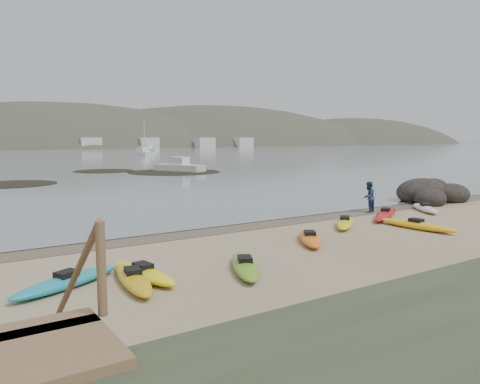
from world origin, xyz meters
TOP-DOWN VIEW (x-y plane):
  - ground at (0.00, 0.00)m, footprint 600.00×600.00m
  - wet_sand at (0.00, -0.30)m, footprint 60.00×60.00m
  - stairs at (-11.00, -11.62)m, footprint 1.50×2.70m
  - kayaks at (0.39, -4.35)m, footprint 22.04×7.08m
  - person_east at (7.66, -0.80)m, footprint 0.95×0.83m
  - rock_cluster at (14.42, 0.09)m, footprint 5.25×3.85m
  - kelp_mats at (5.73, 31.22)m, footprint 26.50×18.39m
  - moored_boats at (3.00, 75.99)m, footprint 76.26×81.59m
  - far_hills at (39.38, 193.97)m, footprint 550.00×135.00m

SIDE VIEW (x-z plane):
  - far_hills at x=39.38m, z-range -55.93..24.07m
  - ground at x=0.00m, z-range 0.00..0.00m
  - wet_sand at x=0.00m, z-range 0.00..0.00m
  - kelp_mats at x=5.73m, z-range 0.01..0.05m
  - kayaks at x=0.39m, z-range 0.00..0.34m
  - rock_cluster at x=14.42m, z-range -0.64..1.11m
  - moored_boats at x=3.00m, z-range -0.07..1.13m
  - person_east at x=7.66m, z-range 0.00..1.64m
  - stairs at x=-11.00m, z-range 0.00..2.10m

